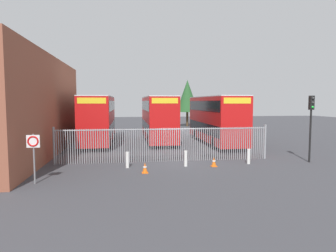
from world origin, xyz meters
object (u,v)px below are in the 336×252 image
at_px(double_decker_bus_behind_fence_left, 99,118).
at_px(traffic_light_kerbside, 311,116).
at_px(bollard_center_front, 186,159).
at_px(traffic_cone_mid_forecourt, 145,168).
at_px(double_decker_bus_near_gate, 215,118).
at_px(bollard_near_left, 127,160).
at_px(speed_limit_sign_post, 33,147).
at_px(traffic_cone_by_gate, 214,162).
at_px(double_decker_bus_behind_fence_right, 158,117).
at_px(bollard_near_right, 249,156).

bearing_deg(double_decker_bus_behind_fence_left, traffic_light_kerbside, -37.17).
relative_size(bollard_center_front, traffic_cone_mid_forecourt, 1.61).
height_order(double_decker_bus_near_gate, double_decker_bus_behind_fence_left, same).
distance_m(bollard_near_left, speed_limit_sign_post, 5.39).
height_order(bollard_near_left, traffic_cone_by_gate, bollard_near_left).
relative_size(speed_limit_sign_post, traffic_light_kerbside, 0.56).
bearing_deg(double_decker_bus_behind_fence_right, bollard_center_front, -87.68).
relative_size(double_decker_bus_near_gate, traffic_cone_by_gate, 18.32).
height_order(double_decker_bus_behind_fence_right, traffic_light_kerbside, double_decker_bus_behind_fence_right).
xyz_separation_m(bollard_center_front, traffic_light_kerbside, (8.18, 0.06, 2.51)).
bearing_deg(double_decker_bus_near_gate, traffic_cone_mid_forecourt, -124.54).
bearing_deg(double_decker_bus_near_gate, traffic_cone_by_gate, -107.62).
distance_m(double_decker_bus_near_gate, speed_limit_sign_post, 17.35).
xyz_separation_m(double_decker_bus_behind_fence_left, double_decker_bus_behind_fence_right, (5.65, 0.61, 0.00)).
bearing_deg(traffic_light_kerbside, double_decker_bus_near_gate, 111.02).
bearing_deg(double_decker_bus_near_gate, bollard_near_left, -132.05).
bearing_deg(traffic_light_kerbside, bollard_near_right, 178.95).
height_order(traffic_cone_mid_forecourt, traffic_light_kerbside, traffic_light_kerbside).
height_order(double_decker_bus_behind_fence_left, traffic_cone_by_gate, double_decker_bus_behind_fence_left).
bearing_deg(bollard_near_right, traffic_cone_mid_forecourt, -167.35).
bearing_deg(traffic_light_kerbside, double_decker_bus_behind_fence_left, 142.83).
relative_size(double_decker_bus_behind_fence_right, traffic_light_kerbside, 2.51).
relative_size(bollard_near_right, speed_limit_sign_post, 0.40).
relative_size(double_decker_bus_behind_fence_left, traffic_light_kerbside, 2.51).
relative_size(bollard_near_right, traffic_cone_by_gate, 1.61).
distance_m(double_decker_bus_near_gate, bollard_center_front, 10.48).
bearing_deg(bollard_center_front, traffic_cone_by_gate, -9.94).
bearing_deg(traffic_light_kerbside, bollard_near_left, 179.86).
xyz_separation_m(speed_limit_sign_post, traffic_light_kerbside, (16.08, 2.82, 1.21)).
bearing_deg(speed_limit_sign_post, bollard_near_left, 32.98).
height_order(traffic_cone_mid_forecourt, speed_limit_sign_post, speed_limit_sign_post).
distance_m(bollard_near_right, traffic_light_kerbside, 4.82).
bearing_deg(bollard_near_left, traffic_cone_by_gate, -4.23).
relative_size(double_decker_bus_near_gate, traffic_light_kerbside, 2.51).
height_order(bollard_near_right, traffic_cone_by_gate, bollard_near_right).
bearing_deg(bollard_near_left, traffic_light_kerbside, -0.14).
bearing_deg(double_decker_bus_behind_fence_left, bollard_near_left, -76.42).
relative_size(double_decker_bus_near_gate, double_decker_bus_behind_fence_right, 1.00).
relative_size(bollard_center_front, speed_limit_sign_post, 0.40).
relative_size(double_decker_bus_behind_fence_left, traffic_cone_mid_forecourt, 18.32).
distance_m(bollard_near_left, traffic_cone_by_gate, 5.20).
bearing_deg(double_decker_bus_near_gate, double_decker_bus_behind_fence_right, 155.49).
bearing_deg(double_decker_bus_behind_fence_right, traffic_light_kerbside, -52.95).
relative_size(bollard_near_left, bollard_center_front, 1.00).
bearing_deg(double_decker_bus_near_gate, speed_limit_sign_post, -136.52).
distance_m(speed_limit_sign_post, traffic_light_kerbside, 16.37).
xyz_separation_m(bollard_near_right, traffic_light_kerbside, (4.12, -0.08, 2.51)).
xyz_separation_m(bollard_center_front, bollard_near_right, (4.07, 0.14, 0.00)).
height_order(double_decker_bus_near_gate, speed_limit_sign_post, double_decker_bus_near_gate).
bearing_deg(bollard_near_right, traffic_cone_by_gate, -169.79).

